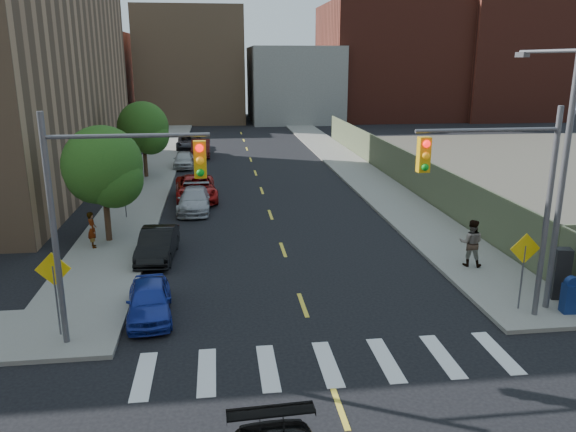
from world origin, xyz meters
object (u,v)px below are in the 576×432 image
object	(u,v)px
parked_car_red	(196,188)
pedestrian_east	(471,243)
parked_car_silver	(195,200)
parked_car_white	(184,160)
mailbox	(571,295)
parked_car_blue	(149,300)
payphone	(561,273)
parked_car_maroon	(201,148)
parked_car_grey	(189,142)
parked_car_black	(158,244)
pedestrian_west	(92,230)

from	to	relation	value
parked_car_red	pedestrian_east	world-z (taller)	pedestrian_east
parked_car_silver	parked_car_white	size ratio (longest dim) A/B	1.14
parked_car_white	mailbox	size ratio (longest dim) A/B	3.02
parked_car_blue	parked_car_silver	bearing A→B (deg)	80.30
parked_car_blue	payphone	bearing A→B (deg)	-7.70
parked_car_red	parked_car_white	world-z (taller)	parked_car_red
parked_car_blue	parked_car_maroon	size ratio (longest dim) A/B	0.78
parked_car_maroon	payphone	bearing A→B (deg)	-67.74
parked_car_blue	parked_car_grey	bearing A→B (deg)	85.02
parked_car_white	mailbox	bearing A→B (deg)	-63.58
parked_car_grey	parked_car_blue	bearing A→B (deg)	-89.79
parked_car_black	parked_car_silver	xyz separation A→B (m)	(1.30, 7.89, -0.02)
parked_car_red	pedestrian_east	xyz separation A→B (m)	(11.54, -13.37, 0.40)
parked_car_black	parked_car_white	distance (m)	21.42
parked_car_white	mailbox	world-z (taller)	mailbox
parked_car_blue	pedestrian_east	bearing A→B (deg)	7.71
pedestrian_east	parked_car_white	bearing A→B (deg)	-37.64
parked_car_red	parked_car_silver	size ratio (longest dim) A/B	1.19
pedestrian_east	parked_car_blue	bearing A→B (deg)	37.58
parked_car_red	parked_car_maroon	size ratio (longest dim) A/B	1.15
parked_car_silver	pedestrian_east	size ratio (longest dim) A/B	2.26
parked_car_maroon	parked_car_black	bearing A→B (deg)	-92.42
parked_car_grey	mailbox	distance (m)	40.95
payphone	pedestrian_west	world-z (taller)	payphone
parked_car_red	payphone	world-z (taller)	payphone
parked_car_maroon	pedestrian_east	xyz separation A→B (m)	(11.61, -29.40, 0.37)
parked_car_red	parked_car_silver	bearing A→B (deg)	-94.34
parked_car_silver	mailbox	bearing A→B (deg)	-48.18
parked_car_silver	mailbox	size ratio (longest dim) A/B	3.45
parked_car_blue	parked_car_maroon	bearing A→B (deg)	82.90
parked_car_white	pedestrian_west	xyz separation A→B (m)	(-3.01, -19.89, 0.32)
pedestrian_west	pedestrian_east	xyz separation A→B (m)	(15.85, -4.37, 0.15)
parked_car_white	payphone	bearing A→B (deg)	-62.12
parked_car_maroon	parked_car_blue	bearing A→B (deg)	-91.46
parked_car_black	parked_car_white	xyz separation A→B (m)	(0.00, 21.42, -0.00)
parked_car_black	payphone	world-z (taller)	payphone
parked_car_blue	parked_car_red	xyz separation A→B (m)	(1.03, 16.30, 0.12)
parked_car_red	parked_car_white	distance (m)	10.96
parked_car_red	parked_car_white	xyz separation A→B (m)	(-1.30, 10.88, -0.07)
parked_car_black	mailbox	bearing A→B (deg)	-24.39
parked_car_red	mailbox	world-z (taller)	parked_car_red
parked_car_blue	payphone	size ratio (longest dim) A/B	1.93
parked_car_white	pedestrian_west	world-z (taller)	pedestrian_west
parked_car_black	mailbox	xyz separation A→B (m)	(14.22, -7.49, 0.11)
parked_car_silver	payphone	size ratio (longest dim) A/B	2.39
payphone	parked_car_blue	bearing A→B (deg)	-168.91
mailbox	parked_car_maroon	bearing A→B (deg)	115.43
parked_car_black	parked_car_silver	size ratio (longest dim) A/B	0.91
parked_car_black	parked_car_maroon	size ratio (longest dim) A/B	0.88
parked_car_black	parked_car_red	distance (m)	10.61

